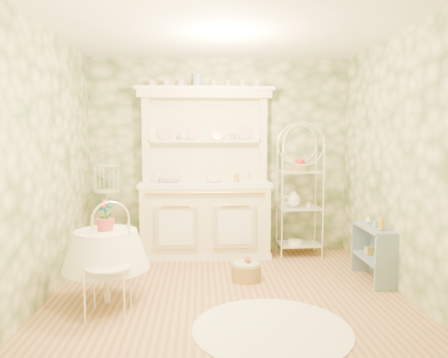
{
  "coord_description": "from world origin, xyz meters",
  "views": [
    {
      "loc": [
        -0.26,
        -4.33,
        1.62
      ],
      "look_at": [
        0.0,
        0.5,
        1.15
      ],
      "focal_mm": 35.0,
      "sensor_mm": 36.0,
      "label": 1
    }
  ],
  "objects_px": {
    "birdcage_stand": "(107,201)",
    "floor_basket": "(246,270)",
    "cafe_chair": "(108,264)",
    "side_shelf": "(373,253)",
    "bakers_rack": "(300,187)",
    "round_table": "(106,265)",
    "kitchen_dresser": "(205,172)"
  },
  "relations": [
    {
      "from": "birdcage_stand",
      "to": "floor_basket",
      "type": "height_order",
      "value": "birdcage_stand"
    },
    {
      "from": "cafe_chair",
      "to": "side_shelf",
      "type": "bearing_deg",
      "value": -4.81
    },
    {
      "from": "side_shelf",
      "to": "cafe_chair",
      "type": "bearing_deg",
      "value": -170.62
    },
    {
      "from": "bakers_rack",
      "to": "round_table",
      "type": "distance_m",
      "value": 2.84
    },
    {
      "from": "side_shelf",
      "to": "round_table",
      "type": "distance_m",
      "value": 2.91
    },
    {
      "from": "birdcage_stand",
      "to": "side_shelf",
      "type": "bearing_deg",
      "value": -18.22
    },
    {
      "from": "floor_basket",
      "to": "birdcage_stand",
      "type": "bearing_deg",
      "value": 151.02
    },
    {
      "from": "kitchen_dresser",
      "to": "floor_basket",
      "type": "bearing_deg",
      "value": -66.99
    },
    {
      "from": "floor_basket",
      "to": "round_table",
      "type": "bearing_deg",
      "value": -157.83
    },
    {
      "from": "kitchen_dresser",
      "to": "bakers_rack",
      "type": "height_order",
      "value": "kitchen_dresser"
    },
    {
      "from": "birdcage_stand",
      "to": "round_table",
      "type": "bearing_deg",
      "value": -78.71
    },
    {
      "from": "cafe_chair",
      "to": "birdcage_stand",
      "type": "xyz_separation_m",
      "value": [
        -0.39,
        1.88,
        0.3
      ]
    },
    {
      "from": "kitchen_dresser",
      "to": "round_table",
      "type": "bearing_deg",
      "value": -120.84
    },
    {
      "from": "round_table",
      "to": "birdcage_stand",
      "type": "distance_m",
      "value": 1.63
    },
    {
      "from": "cafe_chair",
      "to": "floor_basket",
      "type": "xyz_separation_m",
      "value": [
        1.35,
        0.91,
        -0.37
      ]
    },
    {
      "from": "bakers_rack",
      "to": "floor_basket",
      "type": "height_order",
      "value": "bakers_rack"
    },
    {
      "from": "side_shelf",
      "to": "cafe_chair",
      "type": "distance_m",
      "value": 2.9
    },
    {
      "from": "round_table",
      "to": "kitchen_dresser",
      "type": "bearing_deg",
      "value": 59.16
    },
    {
      "from": "kitchen_dresser",
      "to": "round_table",
      "type": "height_order",
      "value": "kitchen_dresser"
    },
    {
      "from": "round_table",
      "to": "cafe_chair",
      "type": "distance_m",
      "value": 0.36
    },
    {
      "from": "round_table",
      "to": "cafe_chair",
      "type": "relative_size",
      "value": 0.78
    },
    {
      "from": "round_table",
      "to": "birdcage_stand",
      "type": "height_order",
      "value": "birdcage_stand"
    },
    {
      "from": "bakers_rack",
      "to": "round_table",
      "type": "xyz_separation_m",
      "value": [
        -2.27,
        -1.62,
        -0.56
      ]
    },
    {
      "from": "birdcage_stand",
      "to": "floor_basket",
      "type": "xyz_separation_m",
      "value": [
        1.74,
        -0.96,
        -0.66
      ]
    },
    {
      "from": "bakers_rack",
      "to": "birdcage_stand",
      "type": "height_order",
      "value": "bakers_rack"
    },
    {
      "from": "round_table",
      "to": "cafe_chair",
      "type": "xyz_separation_m",
      "value": [
        0.08,
        -0.33,
        0.11
      ]
    },
    {
      "from": "side_shelf",
      "to": "floor_basket",
      "type": "xyz_separation_m",
      "value": [
        -1.43,
        0.08,
        -0.21
      ]
    },
    {
      "from": "cafe_chair",
      "to": "birdcage_stand",
      "type": "relative_size",
      "value": 0.62
    },
    {
      "from": "bakers_rack",
      "to": "floor_basket",
      "type": "xyz_separation_m",
      "value": [
        -0.83,
        -1.04,
        -0.82
      ]
    },
    {
      "from": "round_table",
      "to": "cafe_chair",
      "type": "height_order",
      "value": "cafe_chair"
    },
    {
      "from": "round_table",
      "to": "birdcage_stand",
      "type": "relative_size",
      "value": 0.48
    },
    {
      "from": "bakers_rack",
      "to": "side_shelf",
      "type": "height_order",
      "value": "bakers_rack"
    }
  ]
}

